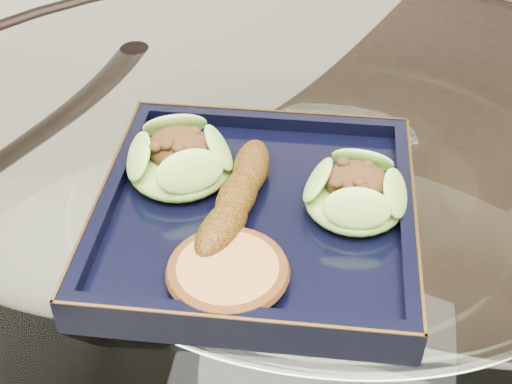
# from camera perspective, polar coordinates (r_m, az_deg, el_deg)

# --- Properties ---
(dining_table) EXTENTS (1.13, 1.13, 0.77)m
(dining_table) POSITION_cam_1_polar(r_m,az_deg,el_deg) (0.75, 4.69, -12.19)
(dining_table) COLOR white
(dining_table) RESTS_ON ground
(dining_chair) EXTENTS (0.50, 0.50, 0.91)m
(dining_chair) POSITION_cam_1_polar(r_m,az_deg,el_deg) (1.20, 17.51, 3.21)
(dining_chair) COLOR black
(dining_chair) RESTS_ON ground
(navy_plate) EXTENTS (0.30, 0.30, 0.02)m
(navy_plate) POSITION_cam_1_polar(r_m,az_deg,el_deg) (0.62, 0.00, -2.12)
(navy_plate) COLOR black
(navy_plate) RESTS_ON dining_table
(lettuce_wrap_left) EXTENTS (0.10, 0.10, 0.03)m
(lettuce_wrap_left) POSITION_cam_1_polar(r_m,az_deg,el_deg) (0.64, -6.12, 2.41)
(lettuce_wrap_left) COLOR #70AE32
(lettuce_wrap_left) RESTS_ON navy_plate
(lettuce_wrap_right) EXTENTS (0.11, 0.11, 0.03)m
(lettuce_wrap_right) POSITION_cam_1_polar(r_m,az_deg,el_deg) (0.61, 7.93, -0.29)
(lettuce_wrap_right) COLOR #5FAA31
(lettuce_wrap_right) RESTS_ON navy_plate
(roasted_plantain) EXTENTS (0.04, 0.15, 0.03)m
(roasted_plantain) POSITION_cam_1_polar(r_m,az_deg,el_deg) (0.61, -1.51, -0.33)
(roasted_plantain) COLOR #623C0A
(roasted_plantain) RESTS_ON navy_plate
(crumb_patty) EXTENTS (0.10, 0.10, 0.02)m
(crumb_patty) POSITION_cam_1_polar(r_m,az_deg,el_deg) (0.55, -2.26, -6.53)
(crumb_patty) COLOR #AE6F3A
(crumb_patty) RESTS_ON navy_plate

